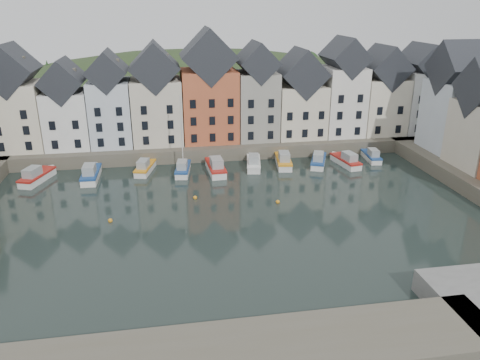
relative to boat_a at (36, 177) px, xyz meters
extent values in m
plane|color=black|center=(25.14, -17.61, -0.75)|extent=(260.00, 260.00, 0.00)
cube|color=#544F40|center=(25.14, 12.39, 0.25)|extent=(90.00, 16.00, 2.00)
ellipsoid|color=#27371B|center=(25.14, 38.39, -18.75)|extent=(153.60, 70.40, 64.00)
sphere|color=#1C3015|center=(11.21, 33.33, 7.95)|extent=(5.77, 5.77, 5.77)
sphere|color=#1C3015|center=(50.01, 43.14, 7.37)|extent=(5.27, 5.27, 5.27)
sphere|color=#1C3015|center=(56.96, 36.59, 7.13)|extent=(5.07, 5.07, 5.07)
sphere|color=#1C3015|center=(39.42, 37.59, 7.07)|extent=(5.01, 5.01, 5.01)
sphere|color=#1C3015|center=(-12.53, 39.00, 5.82)|extent=(3.94, 3.94, 3.94)
sphere|color=#1C3015|center=(53.47, 42.64, 7.30)|extent=(5.21, 5.21, 5.21)
sphere|color=#1C3015|center=(27.13, 41.04, 7.57)|extent=(5.45, 5.45, 5.45)
sphere|color=#1C3015|center=(62.94, 30.71, 6.45)|extent=(4.49, 4.49, 4.49)
cube|color=beige|center=(-4.02, 10.39, 6.28)|extent=(7.67, 8.00, 10.07)
cube|color=#212229|center=(-4.02, 10.39, 13.22)|extent=(7.67, 8.16, 7.67)
cube|color=white|center=(3.24, 10.39, 5.55)|extent=(6.56, 8.00, 8.61)
cube|color=#212229|center=(3.24, 10.39, 11.48)|extent=(6.56, 8.16, 6.56)
cube|color=silver|center=(9.77, 10.39, 6.26)|extent=(6.20, 8.00, 10.02)
cube|color=#212229|center=(9.77, 10.39, 12.80)|extent=(6.20, 8.16, 6.20)
cube|color=beige|center=(16.87, 10.39, 6.29)|extent=(7.70, 8.00, 10.08)
cube|color=#212229|center=(16.87, 10.39, 13.23)|extent=(7.70, 8.16, 7.70)
cube|color=#B75634|center=(25.22, 10.39, 6.89)|extent=(8.69, 8.00, 11.28)
cube|color=#212229|center=(25.22, 10.39, 14.68)|extent=(8.69, 8.16, 8.69)
cube|color=gray|center=(32.92, 10.39, 6.64)|extent=(6.43, 8.00, 10.78)
cube|color=#212229|center=(32.92, 10.39, 13.62)|extent=(6.43, 8.16, 6.43)
cube|color=beige|center=(40.22, 10.39, 5.53)|extent=(7.88, 8.00, 8.56)
cube|color=#212229|center=(40.22, 10.39, 11.75)|extent=(7.88, 8.16, 7.88)
cube|color=silver|center=(47.56, 10.39, 6.88)|extent=(6.50, 8.00, 11.27)
cube|color=#212229|center=(47.56, 10.39, 14.13)|extent=(6.50, 8.16, 6.50)
cube|color=beige|center=(54.57, 10.39, 5.91)|extent=(7.23, 8.00, 9.32)
cube|color=#212229|center=(54.57, 10.39, 12.36)|extent=(7.23, 8.16, 7.23)
cube|color=white|center=(61.43, 10.39, 6.41)|extent=(6.18, 8.00, 10.32)
cube|color=#212229|center=(61.43, 10.39, 13.10)|extent=(6.18, 8.16, 6.18)
cube|color=silver|center=(61.14, -1.34, 6.44)|extent=(7.47, 8.00, 10.38)
cube|color=#212229|center=(61.14, -1.34, 13.61)|extent=(7.62, 8.00, 8.00)
sphere|color=orange|center=(21.14, -9.61, -0.60)|extent=(0.50, 0.50, 0.50)
sphere|color=orange|center=(31.14, -12.61, -0.60)|extent=(0.50, 0.50, 0.50)
sphere|color=orange|center=(11.14, -14.61, -0.60)|extent=(0.50, 0.50, 0.50)
cube|color=silver|center=(0.07, 0.20, -0.38)|extent=(3.95, 6.72, 1.18)
cube|color=#A81F18|center=(0.07, 0.20, 0.27)|extent=(4.10, 6.88, 0.27)
cube|color=gray|center=(-0.25, -0.72, 0.91)|extent=(2.27, 2.93, 1.29)
cube|color=silver|center=(7.31, -0.13, -0.36)|extent=(2.09, 6.72, 1.23)
cube|color=navy|center=(7.31, -0.13, 0.31)|extent=(2.21, 6.85, 0.28)
cube|color=gray|center=(7.30, -1.13, 0.98)|extent=(1.60, 2.70, 1.34)
cube|color=silver|center=(14.73, 1.65, -0.41)|extent=(3.11, 6.12, 1.08)
cube|color=orange|center=(14.73, 1.65, 0.18)|extent=(3.24, 6.26, 0.24)
cube|color=gray|center=(14.52, 0.80, 0.76)|extent=(1.89, 2.61, 1.17)
cube|color=silver|center=(20.14, 0.24, -0.41)|extent=(2.59, 6.08, 1.08)
cube|color=navy|center=(20.14, 0.24, 0.18)|extent=(2.70, 6.21, 0.25)
cube|color=gray|center=(20.02, -0.64, 0.77)|extent=(1.70, 2.53, 1.18)
cylinder|color=silver|center=(20.23, 0.82, 5.14)|extent=(0.14, 0.14, 10.79)
cube|color=silver|center=(24.85, -0.20, -0.35)|extent=(2.38, 6.98, 1.26)
cube|color=#A81F18|center=(24.85, -0.20, 0.34)|extent=(2.50, 7.12, 0.29)
cube|color=gray|center=(24.90, -1.23, 1.03)|extent=(1.73, 2.83, 1.38)
cube|color=silver|center=(30.73, 0.97, -0.39)|extent=(2.93, 6.46, 1.14)
cube|color=silver|center=(30.73, 0.97, 0.23)|extent=(3.05, 6.60, 0.26)
cube|color=gray|center=(30.57, 0.05, 0.86)|extent=(1.87, 2.71, 1.25)
cube|color=silver|center=(35.37, 1.14, -0.37)|extent=(2.92, 6.78, 1.20)
cube|color=orange|center=(35.37, 1.14, 0.29)|extent=(3.05, 6.92, 0.27)
cube|color=gray|center=(35.22, 0.17, 0.94)|extent=(1.90, 2.82, 1.31)
cube|color=silver|center=(40.72, 0.42, -0.39)|extent=(4.08, 6.43, 1.14)
cube|color=navy|center=(40.72, 0.42, 0.23)|extent=(4.22, 6.59, 0.26)
cube|color=gray|center=(40.36, -0.43, 0.85)|extent=(2.28, 2.84, 1.24)
cube|color=silver|center=(44.78, -0.32, -0.39)|extent=(2.85, 6.42, 1.14)
cube|color=#A81F18|center=(44.78, -0.32, 0.23)|extent=(2.97, 6.56, 0.26)
cube|color=gray|center=(44.93, -1.23, 0.85)|extent=(1.83, 2.68, 1.24)
cube|color=silver|center=(49.68, 1.41, -0.43)|extent=(2.21, 5.64, 1.01)
cube|color=navy|center=(49.68, 1.41, 0.12)|extent=(2.32, 5.76, 0.23)
cube|color=gray|center=(49.60, 0.59, 0.67)|extent=(1.51, 2.32, 1.10)
camera|label=1|loc=(17.76, -64.16, 22.64)|focal=35.00mm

